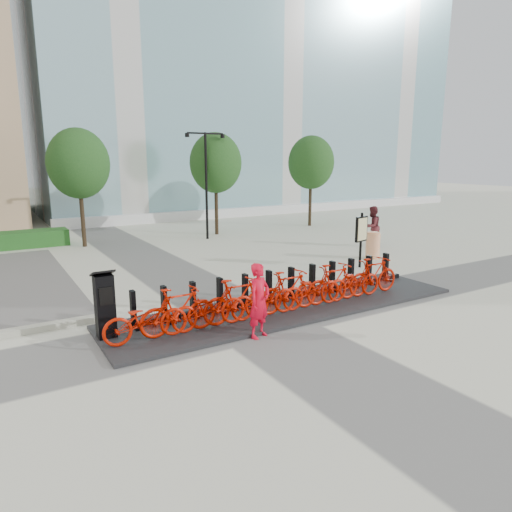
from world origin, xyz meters
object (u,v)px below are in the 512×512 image
worker_red (259,301)px  map_sign (361,231)px  construction_barrel (373,245)px  bike_0 (146,319)px  pedestrian (372,226)px  kiosk (105,305)px

worker_red → map_sign: size_ratio=0.84×
construction_barrel → worker_red: bearing=-150.3°
bike_0 → pedestrian: 13.15m
worker_red → map_sign: (6.48, 3.69, 0.48)m
worker_red → construction_barrel: size_ratio=1.58×
worker_red → map_sign: bearing=7.7°
bike_0 → map_sign: (8.70, 2.81, 0.74)m
worker_red → bike_0: bearing=136.4°
bike_0 → construction_barrel: 10.77m
construction_barrel → bike_0: bearing=-160.3°
kiosk → pedestrian: bearing=20.9°
bike_0 → kiosk: kiosk is taller
bike_0 → construction_barrel: (10.14, 3.64, -0.03)m
bike_0 → pedestrian: bearing=-65.3°
map_sign → construction_barrel: bearing=15.8°
bike_0 → kiosk: 0.95m
bike_0 → kiosk: size_ratio=1.21×
construction_barrel → map_sign: (-1.45, -0.83, 0.78)m
bike_0 → pedestrian: pedestrian is taller
bike_0 → kiosk: (-0.66, 0.63, 0.24)m
worker_red → construction_barrel: worker_red is taller
bike_0 → worker_red: bearing=-111.7°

